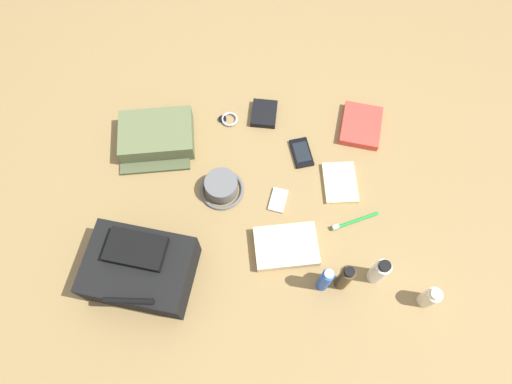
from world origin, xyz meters
name	(u,v)px	position (x,y,z in m)	size (l,w,h in m)	color
ground_plane	(256,198)	(0.00, 0.00, -0.01)	(2.64, 2.02, 0.02)	olive
backpack	(140,268)	(0.34, 0.27, 0.07)	(0.34, 0.28, 0.16)	black
toiletry_pouch	(157,136)	(0.36, -0.21, 0.04)	(0.27, 0.25, 0.07)	#56603D
bucket_hat	(222,187)	(0.12, -0.02, 0.03)	(0.15, 0.15, 0.07)	#585858
lotion_bottle	(430,297)	(-0.53, 0.33, 0.05)	(0.05, 0.05, 0.11)	beige
toothpaste_tube	(379,271)	(-0.38, 0.26, 0.07)	(0.05, 0.05, 0.14)	white
cologne_bottle	(345,278)	(-0.27, 0.29, 0.08)	(0.04, 0.04, 0.16)	#473319
deodorant_spray	(325,280)	(-0.21, 0.30, 0.08)	(0.04, 0.04, 0.16)	blue
paperback_novel	(361,126)	(-0.37, -0.29, 0.01)	(0.17, 0.19, 0.03)	red
cell_phone	(302,153)	(-0.16, -0.17, 0.01)	(0.09, 0.12, 0.01)	black
media_player	(278,200)	(-0.08, 0.01, 0.01)	(0.07, 0.09, 0.01)	#B7B7BC
wristwatch	(229,119)	(0.11, -0.30, 0.01)	(0.07, 0.06, 0.01)	#99999E
toothbrush	(352,222)	(-0.32, 0.08, 0.01)	(0.16, 0.07, 0.02)	#198C33
wallet	(264,114)	(-0.02, -0.33, 0.01)	(0.09, 0.11, 0.02)	black
notepad	(340,183)	(-0.29, -0.06, 0.01)	(0.11, 0.15, 0.02)	beige
folded_towel	(286,246)	(-0.10, 0.18, 0.02)	(0.20, 0.14, 0.04)	beige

